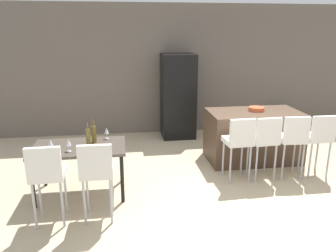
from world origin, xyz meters
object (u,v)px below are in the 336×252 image
(wine_glass_middle, at_px, (106,131))
(fruit_bowl, at_px, (256,109))
(bar_chair_middle, at_px, (265,138))
(bar_chair_right, at_px, (293,137))
(wine_bottle_inner, at_px, (94,134))
(refrigerator, at_px, (178,96))
(bar_chair_left, at_px, (239,139))
(kitchen_island, at_px, (253,136))
(wine_glass_right, at_px, (69,143))
(potted_plant, at_px, (285,118))
(dining_chair_far, at_px, (97,169))
(dining_table, at_px, (79,151))
(wine_bottle_far, at_px, (88,137))
(wine_glass_left, at_px, (51,143))
(dining_chair_near, at_px, (47,172))
(bar_chair_far, at_px, (319,135))

(wine_glass_middle, height_order, fruit_bowl, fruit_bowl)
(bar_chair_middle, relative_size, bar_chair_right, 1.00)
(wine_bottle_inner, bearing_deg, refrigerator, 54.96)
(bar_chair_middle, bearing_deg, bar_chair_left, -180.00)
(kitchen_island, height_order, wine_glass_right, kitchen_island)
(bar_chair_middle, distance_m, bar_chair_right, 0.47)
(potted_plant, bearing_deg, bar_chair_left, -130.15)
(dining_chair_far, bearing_deg, bar_chair_right, 15.85)
(dining_table, xyz_separation_m, wine_glass_right, (-0.10, -0.19, 0.20))
(wine_bottle_far, relative_size, refrigerator, 0.18)
(wine_bottle_far, bearing_deg, fruit_bowl, 18.44)
(refrigerator, bearing_deg, wine_bottle_far, -124.42)
(dining_table, bearing_deg, dining_chair_far, -68.96)
(wine_bottle_inner, height_order, fruit_bowl, wine_bottle_inner)
(bar_chair_left, xyz_separation_m, refrigerator, (-0.55, 2.43, 0.22))
(bar_chair_middle, bearing_deg, potted_plant, 56.19)
(refrigerator, bearing_deg, wine_glass_left, -129.26)
(bar_chair_right, distance_m, dining_chair_near, 3.69)
(fruit_bowl, bearing_deg, potted_plant, 47.54)
(bar_chair_right, bearing_deg, dining_table, -178.40)
(fruit_bowl, bearing_deg, wine_glass_left, -161.23)
(bar_chair_far, bearing_deg, bar_chair_left, 180.00)
(dining_table, xyz_separation_m, dining_chair_far, (0.29, -0.76, 0.03))
(bar_chair_left, distance_m, wine_glass_middle, 2.04)
(bar_chair_left, distance_m, potted_plant, 3.19)
(bar_chair_right, xyz_separation_m, wine_bottle_far, (-3.16, -0.09, 0.17))
(dining_table, xyz_separation_m, dining_chair_near, (-0.29, -0.76, 0.03))
(bar_chair_left, distance_m, dining_chair_far, 2.29)
(dining_chair_far, xyz_separation_m, wine_glass_left, (-0.63, 0.58, 0.17))
(bar_chair_middle, distance_m, dining_chair_near, 3.24)
(wine_bottle_far, xyz_separation_m, fruit_bowl, (2.90, 0.97, 0.09))
(dining_chair_far, height_order, wine_glass_middle, dining_chair_far)
(wine_glass_left, relative_size, fruit_bowl, 0.62)
(wine_bottle_inner, bearing_deg, wine_glass_middle, 35.61)
(potted_plant, bearing_deg, wine_bottle_inner, -150.96)
(wine_glass_right, bearing_deg, bar_chair_far, 4.20)
(bar_chair_middle, height_order, wine_glass_middle, bar_chair_middle)
(wine_glass_left, bearing_deg, dining_chair_near, -85.15)
(wine_bottle_far, relative_size, wine_glass_left, 1.89)
(bar_chair_middle, relative_size, dining_table, 0.80)
(dining_table, bearing_deg, wine_glass_middle, 36.16)
(bar_chair_middle, distance_m, wine_bottle_far, 2.70)
(bar_chair_right, distance_m, bar_chair_far, 0.45)
(bar_chair_middle, bearing_deg, refrigerator, 111.69)
(bar_chair_middle, distance_m, potted_plant, 2.93)
(bar_chair_far, distance_m, dining_chair_near, 4.13)
(dining_chair_near, bearing_deg, kitchen_island, 27.12)
(dining_table, height_order, potted_plant, dining_table)
(dining_chair_near, xyz_separation_m, wine_glass_left, (-0.05, 0.58, 0.17))
(bar_chair_right, xyz_separation_m, dining_table, (-3.30, -0.09, -0.03))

